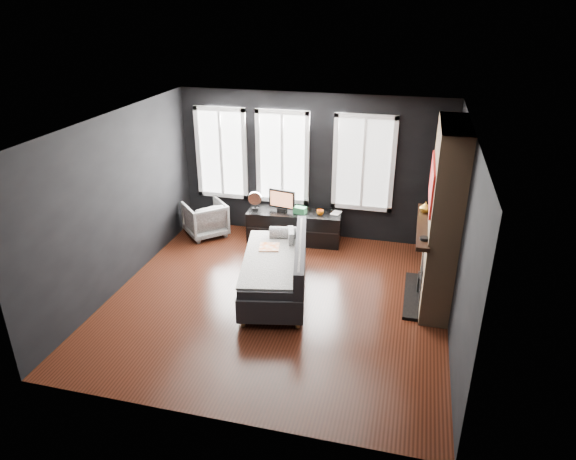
% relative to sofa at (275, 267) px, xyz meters
% --- Properties ---
extents(floor, '(5.00, 5.00, 0.00)m').
position_rel_sofa_xyz_m(floor, '(0.09, -0.22, -0.44)').
color(floor, black).
rests_on(floor, ground).
extents(ceiling, '(5.00, 5.00, 0.00)m').
position_rel_sofa_xyz_m(ceiling, '(0.09, -0.22, 2.26)').
color(ceiling, white).
rests_on(ceiling, ground).
extents(wall_back, '(5.00, 0.02, 2.70)m').
position_rel_sofa_xyz_m(wall_back, '(0.09, 2.28, 0.91)').
color(wall_back, black).
rests_on(wall_back, ground).
extents(wall_left, '(0.02, 5.00, 2.70)m').
position_rel_sofa_xyz_m(wall_left, '(-2.41, -0.22, 0.91)').
color(wall_left, black).
rests_on(wall_left, ground).
extents(wall_right, '(0.02, 5.00, 2.70)m').
position_rel_sofa_xyz_m(wall_right, '(2.59, -0.22, 0.91)').
color(wall_right, black).
rests_on(wall_right, ground).
extents(windows, '(4.00, 0.16, 1.76)m').
position_rel_sofa_xyz_m(windows, '(-0.36, 2.24, 1.94)').
color(windows, white).
rests_on(windows, wall_back).
extents(fireplace, '(0.70, 1.62, 2.70)m').
position_rel_sofa_xyz_m(fireplace, '(2.39, 0.38, 0.91)').
color(fireplace, '#93724C').
rests_on(fireplace, floor).
extents(sofa, '(1.42, 2.22, 0.89)m').
position_rel_sofa_xyz_m(sofa, '(0.00, 0.00, 0.00)').
color(sofa, black).
rests_on(sofa, floor).
extents(stripe_pillow, '(0.18, 0.36, 0.35)m').
position_rel_sofa_xyz_m(stripe_pillow, '(0.11, 0.59, 0.20)').
color(stripe_pillow, gray).
rests_on(stripe_pillow, sofa).
extents(armchair, '(0.97, 0.97, 0.73)m').
position_rel_sofa_xyz_m(armchair, '(-1.86, 1.73, -0.08)').
color(armchair, silver).
rests_on(armchair, floor).
extents(media_console, '(1.76, 0.66, 0.59)m').
position_rel_sofa_xyz_m(media_console, '(-0.14, 1.88, -0.15)').
color(media_console, black).
rests_on(media_console, floor).
extents(monitor, '(0.53, 0.21, 0.47)m').
position_rel_sofa_xyz_m(monitor, '(-0.37, 1.87, 0.38)').
color(monitor, black).
rests_on(monitor, media_console).
extents(desk_fan, '(0.28, 0.28, 0.36)m').
position_rel_sofa_xyz_m(desk_fan, '(-0.87, 1.81, 0.33)').
color(desk_fan, '#999999').
rests_on(desk_fan, media_console).
extents(mug, '(0.13, 0.11, 0.12)m').
position_rel_sofa_xyz_m(mug, '(0.35, 1.85, 0.21)').
color(mug, '#D5650A').
rests_on(mug, media_console).
extents(book, '(0.16, 0.05, 0.21)m').
position_rel_sofa_xyz_m(book, '(0.54, 2.00, 0.26)').
color(book, beige).
rests_on(book, media_console).
extents(storage_box, '(0.25, 0.19, 0.12)m').
position_rel_sofa_xyz_m(storage_box, '(-0.02, 1.84, 0.21)').
color(storage_box, '#276C3D').
rests_on(storage_box, media_console).
extents(mantel_vase, '(0.19, 0.19, 0.16)m').
position_rel_sofa_xyz_m(mantel_vase, '(2.14, 0.83, 0.87)').
color(mantel_vase, yellow).
rests_on(mantel_vase, fireplace).
extents(mantel_clock, '(0.14, 0.14, 0.04)m').
position_rel_sofa_xyz_m(mantel_clock, '(2.14, -0.17, 0.81)').
color(mantel_clock, black).
rests_on(mantel_clock, fireplace).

